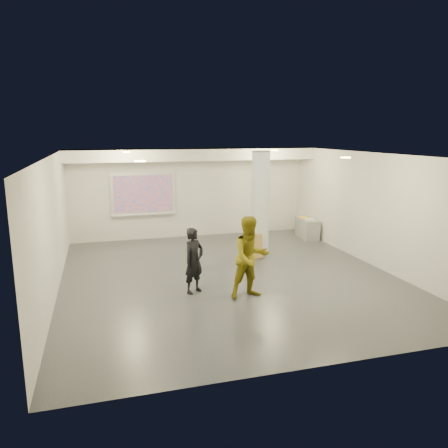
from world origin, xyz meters
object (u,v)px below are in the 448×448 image
object	(u,v)px
credenza	(307,228)
man	(251,257)
column	(260,203)
woman	(194,261)
projection_screen	(143,194)

from	to	relation	value
credenza	man	xyz separation A→B (m)	(-3.66, -4.61, 0.56)
column	woman	bearing A→B (deg)	-133.89
projection_screen	woman	size ratio (longest dim) A/B	1.42
credenza	column	bearing A→B (deg)	-142.98
projection_screen	woman	xyz separation A→B (m)	(0.55, -5.30, -0.79)
projection_screen	man	distance (m)	6.17
projection_screen	man	bearing A→B (deg)	-74.31
credenza	man	bearing A→B (deg)	-122.71
column	projection_screen	bearing A→B (deg)	139.44
credenza	woman	bearing A→B (deg)	-134.27
credenza	projection_screen	bearing A→B (deg)	171.97
woman	man	world-z (taller)	man
credenza	woman	world-z (taller)	woman
projection_screen	woman	world-z (taller)	projection_screen
column	credenza	xyz separation A→B (m)	(2.22, 1.35, -1.17)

